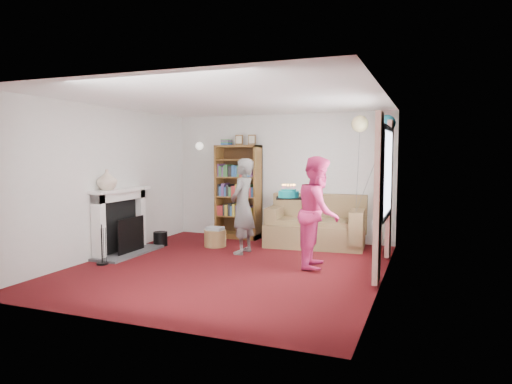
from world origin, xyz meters
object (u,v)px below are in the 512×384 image
at_px(person_magenta, 319,212).
at_px(person_striped, 243,206).
at_px(bookcase, 239,193).
at_px(birthday_cake, 289,194).
at_px(sofa, 316,227).

bearing_deg(person_magenta, person_striped, 66.11).
xyz_separation_m(bookcase, birthday_cake, (1.60, -1.75, 0.16)).
relative_size(bookcase, sofa, 1.17).
height_order(sofa, person_magenta, person_magenta).
distance_m(sofa, birthday_cake, 1.69).
xyz_separation_m(person_striped, person_magenta, (1.44, -0.46, 0.02)).
relative_size(bookcase, birthday_cake, 5.43).
distance_m(bookcase, birthday_cake, 2.38).
relative_size(bookcase, person_magenta, 1.25).
bearing_deg(person_striped, sofa, 138.20).
bearing_deg(birthday_cake, person_striped, 156.86).
bearing_deg(bookcase, person_striped, -64.29).
distance_m(person_striped, person_magenta, 1.51).
relative_size(sofa, birthday_cake, 4.63).
distance_m(person_magenta, birthday_cake, 0.55).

